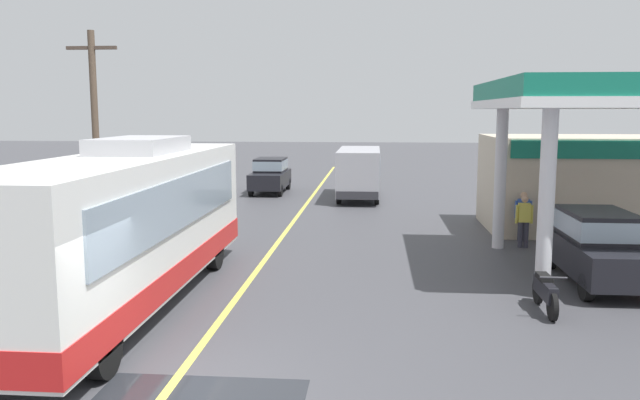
% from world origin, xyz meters
% --- Properties ---
extents(ground, '(120.00, 120.00, 0.00)m').
position_xyz_m(ground, '(0.00, 20.00, 0.00)').
color(ground, '#424247').
extents(lane_divider_stripe, '(0.16, 50.00, 0.01)m').
position_xyz_m(lane_divider_stripe, '(0.00, 15.00, 0.00)').
color(lane_divider_stripe, '#D8CC4C').
rests_on(lane_divider_stripe, ground).
extents(coach_bus_main, '(2.60, 11.04, 3.69)m').
position_xyz_m(coach_bus_main, '(-2.29, 4.23, 1.72)').
color(coach_bus_main, white).
rests_on(coach_bus_main, ground).
extents(gas_station_roadside, '(9.10, 11.95, 5.10)m').
position_xyz_m(gas_station_roadside, '(10.77, 12.48, 2.63)').
color(gas_station_roadside, '#147259').
rests_on(gas_station_roadside, ground).
extents(car_at_pump, '(1.70, 4.20, 1.82)m').
position_xyz_m(car_at_pump, '(8.74, 6.95, 1.01)').
color(car_at_pump, black).
rests_on(car_at_pump, ground).
extents(minibus_opposing_lane, '(2.04, 6.13, 2.44)m').
position_xyz_m(minibus_opposing_lane, '(2.39, 22.18, 1.47)').
color(minibus_opposing_lane, '#A5A5AD').
rests_on(minibus_opposing_lane, ground).
extents(motorcycle_parked_forecourt, '(0.55, 1.80, 0.92)m').
position_xyz_m(motorcycle_parked_forecourt, '(6.84, 4.49, 0.44)').
color(motorcycle_parked_forecourt, black).
rests_on(motorcycle_parked_forecourt, ground).
extents(pedestrian_near_pump, '(0.55, 0.22, 1.66)m').
position_xyz_m(pedestrian_near_pump, '(7.88, 11.11, 0.93)').
color(pedestrian_near_pump, '#33333F').
rests_on(pedestrian_near_pump, ground).
extents(pedestrian_by_shop, '(0.55, 0.22, 1.66)m').
position_xyz_m(pedestrian_by_shop, '(8.07, 12.07, 0.93)').
color(pedestrian_by_shop, '#33333F').
rests_on(pedestrian_by_shop, ground).
extents(car_trailing_behind_bus, '(1.70, 4.20, 1.82)m').
position_xyz_m(car_trailing_behind_bus, '(-2.37, 24.08, 1.01)').
color(car_trailing_behind_bus, black).
rests_on(car_trailing_behind_bus, ground).
extents(utility_pole_roadside, '(1.80, 0.24, 7.08)m').
position_xyz_m(utility_pole_roadside, '(-6.73, 12.71, 3.72)').
color(utility_pole_roadside, brown).
rests_on(utility_pole_roadside, ground).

